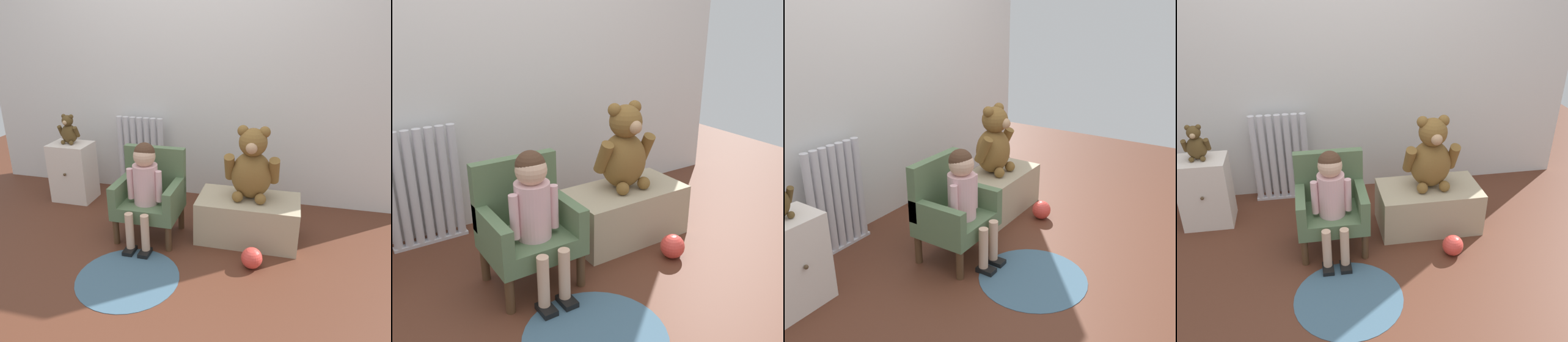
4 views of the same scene
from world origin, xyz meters
The scene contains 11 objects.
ground_plane centered at (0.00, 0.00, 0.00)m, with size 6.00×6.00×0.00m, color #542C1D.
back_wall centered at (0.00, 1.21, 1.20)m, with size 3.80×0.05×2.40m, color silver.
radiator centered at (-0.43, 1.09, 0.35)m, with size 0.43×0.05×0.70m.
small_dresser centered at (-0.96, 0.83, 0.25)m, with size 0.34×0.27×0.51m.
child_armchair centered at (-0.10, 0.44, 0.31)m, with size 0.45×0.38×0.63m.
child_figure centered at (-0.10, 0.33, 0.47)m, with size 0.25×0.35×0.72m.
low_bench centered at (0.59, 0.53, 0.16)m, with size 0.70×0.38×0.31m, color tan.
large_teddy_bear centered at (0.60, 0.56, 0.54)m, with size 0.37×0.26×0.51m.
small_teddy_bear centered at (-0.96, 0.84, 0.62)m, with size 0.18×0.13×0.25m.
floor_rug centered at (-0.06, -0.12, 0.00)m, with size 0.63×0.63×0.01m, color #3F5D73.
toy_ball centered at (0.66, 0.18, 0.07)m, with size 0.14×0.14×0.14m, color #DF4037.
Camera 4 is at (-0.23, -1.99, 1.82)m, focal length 40.00 mm.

